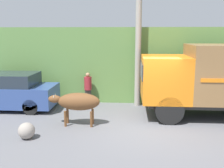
{
  "coord_description": "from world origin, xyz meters",
  "views": [
    {
      "loc": [
        -0.6,
        -9.08,
        3.36
      ],
      "look_at": [
        -1.29,
        0.81,
        1.45
      ],
      "focal_mm": 42.0,
      "sensor_mm": 36.0,
      "label": 1
    }
  ],
  "objects_px": {
    "pedestrian_on_hill": "(88,87)",
    "utility_pole": "(138,34)",
    "brown_cow": "(78,102)",
    "roadside_rock": "(27,131)",
    "cargo_truck": "(222,77)",
    "parked_suv": "(9,92)"
  },
  "relations": [
    {
      "from": "parked_suv",
      "to": "pedestrian_on_hill",
      "type": "xyz_separation_m",
      "value": [
        3.42,
        1.01,
        0.05
      ]
    },
    {
      "from": "parked_suv",
      "to": "roadside_rock",
      "type": "bearing_deg",
      "value": -60.01
    },
    {
      "from": "cargo_truck",
      "to": "utility_pole",
      "type": "bearing_deg",
      "value": 157.94
    },
    {
      "from": "brown_cow",
      "to": "roadside_rock",
      "type": "xyz_separation_m",
      "value": [
        -1.4,
        -1.4,
        -0.62
      ]
    },
    {
      "from": "parked_suv",
      "to": "pedestrian_on_hill",
      "type": "height_order",
      "value": "parked_suv"
    },
    {
      "from": "cargo_truck",
      "to": "pedestrian_on_hill",
      "type": "relative_size",
      "value": 3.97
    },
    {
      "from": "brown_cow",
      "to": "utility_pole",
      "type": "distance_m",
      "value": 4.42
    },
    {
      "from": "brown_cow",
      "to": "utility_pole",
      "type": "xyz_separation_m",
      "value": [
        2.27,
        2.9,
        2.44
      ]
    },
    {
      "from": "brown_cow",
      "to": "pedestrian_on_hill",
      "type": "relative_size",
      "value": 1.24
    },
    {
      "from": "brown_cow",
      "to": "parked_suv",
      "type": "distance_m",
      "value": 4.01
    },
    {
      "from": "parked_suv",
      "to": "roadside_rock",
      "type": "relative_size",
      "value": 7.8
    },
    {
      "from": "utility_pole",
      "to": "parked_suv",
      "type": "bearing_deg",
      "value": -170.51
    },
    {
      "from": "parked_suv",
      "to": "roadside_rock",
      "type": "height_order",
      "value": "parked_suv"
    },
    {
      "from": "pedestrian_on_hill",
      "to": "utility_pole",
      "type": "distance_m",
      "value": 3.43
    },
    {
      "from": "utility_pole",
      "to": "roadside_rock",
      "type": "xyz_separation_m",
      "value": [
        -3.67,
        -4.3,
        -3.07
      ]
    },
    {
      "from": "brown_cow",
      "to": "roadside_rock",
      "type": "distance_m",
      "value": 2.08
    },
    {
      "from": "brown_cow",
      "to": "roadside_rock",
      "type": "bearing_deg",
      "value": -124.65
    },
    {
      "from": "utility_pole",
      "to": "brown_cow",
      "type": "bearing_deg",
      "value": -127.98
    },
    {
      "from": "brown_cow",
      "to": "pedestrian_on_hill",
      "type": "xyz_separation_m",
      "value": [
        -0.09,
        2.95,
        -0.06
      ]
    },
    {
      "from": "cargo_truck",
      "to": "parked_suv",
      "type": "distance_m",
      "value": 9.14
    },
    {
      "from": "roadside_rock",
      "to": "brown_cow",
      "type": "bearing_deg",
      "value": 44.88
    },
    {
      "from": "brown_cow",
      "to": "pedestrian_on_hill",
      "type": "bearing_deg",
      "value": 102.21
    }
  ]
}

